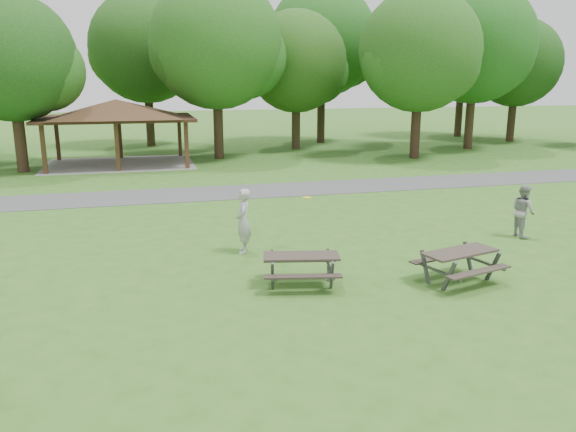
# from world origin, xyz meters

# --- Properties ---
(ground) EXTENTS (160.00, 160.00, 0.00)m
(ground) POSITION_xyz_m (0.00, 0.00, 0.00)
(ground) COLOR #2F611B
(ground) RESTS_ON ground
(asphalt_path) EXTENTS (120.00, 3.20, 0.02)m
(asphalt_path) POSITION_xyz_m (0.00, 14.00, 0.01)
(asphalt_path) COLOR #454547
(asphalt_path) RESTS_ON ground
(pavilion) EXTENTS (8.60, 7.01, 3.76)m
(pavilion) POSITION_xyz_m (-4.00, 24.00, 3.06)
(pavilion) COLOR #362413
(pavilion) RESTS_ON ground
(tree_row_d) EXTENTS (6.93, 6.60, 9.27)m
(tree_row_d) POSITION_xyz_m (-8.92, 22.53, 5.77)
(tree_row_d) COLOR black
(tree_row_d) RESTS_ON ground
(tree_row_e) EXTENTS (8.40, 8.00, 11.02)m
(tree_row_e) POSITION_xyz_m (2.10, 25.03, 6.78)
(tree_row_e) COLOR black
(tree_row_e) RESTS_ON ground
(tree_row_f) EXTENTS (7.35, 7.00, 9.55)m
(tree_row_f) POSITION_xyz_m (8.09, 28.53, 5.84)
(tree_row_f) COLOR #2E2114
(tree_row_f) RESTS_ON ground
(tree_row_g) EXTENTS (7.77, 7.40, 10.25)m
(tree_row_g) POSITION_xyz_m (14.09, 22.03, 6.33)
(tree_row_g) COLOR black
(tree_row_g) RESTS_ON ground
(tree_row_h) EXTENTS (8.61, 8.20, 11.37)m
(tree_row_h) POSITION_xyz_m (20.10, 25.53, 7.03)
(tree_row_h) COLOR black
(tree_row_h) RESTS_ON ground
(tree_row_i) EXTENTS (7.14, 6.80, 9.52)m
(tree_row_i) POSITION_xyz_m (26.08, 29.03, 5.91)
(tree_row_i) COLOR black
(tree_row_i) RESTS_ON ground
(tree_deep_b) EXTENTS (8.40, 8.00, 11.13)m
(tree_deep_b) POSITION_xyz_m (-1.90, 33.03, 6.89)
(tree_deep_b) COLOR black
(tree_deep_b) RESTS_ON ground
(tree_deep_c) EXTENTS (8.82, 8.40, 11.90)m
(tree_deep_c) POSITION_xyz_m (11.10, 32.03, 7.44)
(tree_deep_c) COLOR black
(tree_deep_c) RESTS_ON ground
(tree_deep_d) EXTENTS (8.40, 8.00, 11.27)m
(tree_deep_d) POSITION_xyz_m (24.10, 33.53, 7.03)
(tree_deep_d) COLOR black
(tree_deep_d) RESTS_ON ground
(picnic_table_middle) EXTENTS (2.10, 1.82, 0.80)m
(picnic_table_middle) POSITION_xyz_m (0.85, 2.16, 0.59)
(picnic_table_middle) COLOR #2F2822
(picnic_table_middle) RESTS_ON ground
(picnic_table_far) EXTENTS (2.24, 1.97, 0.83)m
(picnic_table_far) POSITION_xyz_m (4.70, 1.38, 0.61)
(picnic_table_far) COLOR #312923
(picnic_table_far) RESTS_ON ground
(frisbee_in_flight) EXTENTS (0.34, 0.34, 0.02)m
(frisbee_in_flight) POSITION_xyz_m (1.84, 5.03, 1.56)
(frisbee_in_flight) COLOR yellow
(frisbee_in_flight) RESTS_ON ground
(frisbee_thrower) EXTENTS (0.59, 0.76, 1.88)m
(frisbee_thrower) POSITION_xyz_m (-0.03, 5.16, 0.94)
(frisbee_thrower) COLOR #A4A4A7
(frisbee_thrower) RESTS_ON ground
(frisbee_catcher) EXTENTS (0.71, 0.87, 1.68)m
(frisbee_catcher) POSITION_xyz_m (8.88, 4.57, 0.84)
(frisbee_catcher) COLOR gray
(frisbee_catcher) RESTS_ON ground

